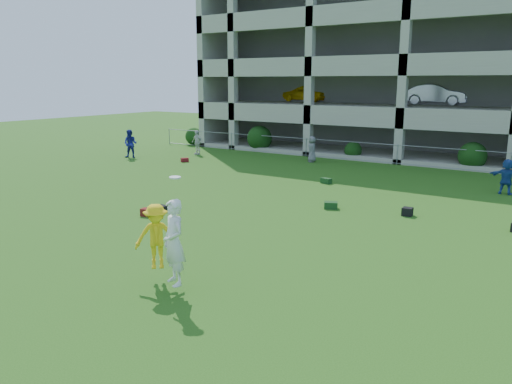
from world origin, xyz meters
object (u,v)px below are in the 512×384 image
Objects in this scene: bystander_d at (507,177)px; parking_garage at (441,63)px; bystander_b at (197,142)px; bystander_c at (312,149)px; bystander_a at (131,144)px; crate_d at (407,212)px; frisbee_contest at (163,239)px.

parking_garage reaches higher than bystander_d.
bystander_c is (7.85, 1.38, -0.03)m from bystander_b.
bystander_c is (10.44, 4.84, -0.11)m from bystander_a.
crate_d is (16.43, -7.78, -0.66)m from bystander_b.
bystander_c is at bearing 133.10° from crate_d.
parking_garage is at bearing 20.61° from bystander_a.
parking_garage is at bearing 101.38° from crate_d.
bystander_a reaches higher than bystander_c.
bystander_b reaches higher than crate_d.
bystander_d is 4.42× the size of crate_d.
bystander_a is at bearing -105.29° from bystander_c.
bystander_a is 1.15× the size of bystander_c.
bystander_a is at bearing 139.22° from frisbee_contest.
bystander_d is 16.35m from frisbee_contest.
bystander_b is 18.02m from parking_garage.
frisbee_contest is 29.69m from parking_garage.
crate_d is 0.01× the size of parking_garage.
bystander_a is at bearing -134.33° from parking_garage.
crate_d is at bearing -37.86° from bystander_a.
bystander_a is at bearing 167.20° from crate_d.
bystander_d is at bearing -65.05° from parking_garage.
frisbee_contest is at bearing -107.07° from crate_d.
bystander_b is 21.97m from frisbee_contest.
bystander_c reaches higher than crate_d.
crate_d is at bearing 69.35° from bystander_d.
bystander_a is at bearing -118.74° from bystander_b.
bystander_d is 0.05× the size of parking_garage.
bystander_c is at bearing -113.57° from parking_garage.
bystander_b is at bearing -120.20° from bystander_c.
bystander_c is 12.65m from parking_garage.
frisbee_contest reaches higher than bystander_d.
bystander_b is 7.97m from bystander_c.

